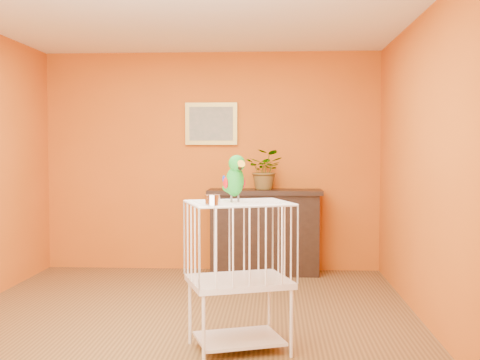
{
  "coord_description": "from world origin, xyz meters",
  "views": [
    {
      "loc": [
        0.76,
        -4.92,
        1.45
      ],
      "look_at": [
        0.51,
        -0.65,
        1.23
      ],
      "focal_mm": 45.0,
      "sensor_mm": 36.0,
      "label": 1
    }
  ],
  "objects": [
    {
      "name": "birdcage",
      "position": [
        0.5,
        -0.66,
        0.56
      ],
      "size": [
        0.83,
        0.73,
        1.07
      ],
      "rotation": [
        0.0,
        0.0,
        0.33
      ],
      "color": "white",
      "rests_on": "ground"
    },
    {
      "name": "framed_picture",
      "position": [
        0.0,
        2.22,
        1.75
      ],
      "size": [
        0.62,
        0.04,
        0.5
      ],
      "color": "gold",
      "rests_on": "room_shell"
    },
    {
      "name": "parrot",
      "position": [
        0.47,
        -0.63,
        1.24
      ],
      "size": [
        0.21,
        0.3,
        0.34
      ],
      "rotation": [
        0.0,
        0.0,
        0.45
      ],
      "color": "#59544C",
      "rests_on": "birdcage"
    },
    {
      "name": "room_shell",
      "position": [
        0.0,
        0.0,
        1.58
      ],
      "size": [
        4.5,
        4.5,
        4.5
      ],
      "color": "#CC5D13",
      "rests_on": "ground"
    },
    {
      "name": "ground",
      "position": [
        0.0,
        0.0,
        0.0
      ],
      "size": [
        4.5,
        4.5,
        0.0
      ],
      "primitive_type": "plane",
      "color": "brown",
      "rests_on": "ground"
    },
    {
      "name": "potted_plant",
      "position": [
        0.65,
        2.04,
        1.16
      ],
      "size": [
        0.53,
        0.56,
        0.36
      ],
      "primitive_type": "imported",
      "rotation": [
        0.0,
        0.0,
        -0.27
      ],
      "color": "#26722D",
      "rests_on": "console_cabinet"
    },
    {
      "name": "feed_cup",
      "position": [
        0.34,
        -0.94,
        1.11
      ],
      "size": [
        0.1,
        0.1,
        0.07
      ],
      "primitive_type": "cylinder",
      "color": "silver",
      "rests_on": "birdcage"
    },
    {
      "name": "console_cabinet",
      "position": [
        0.64,
        2.02,
        0.49
      ],
      "size": [
        1.32,
        0.47,
        0.98
      ],
      "color": "black",
      "rests_on": "ground"
    }
  ]
}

